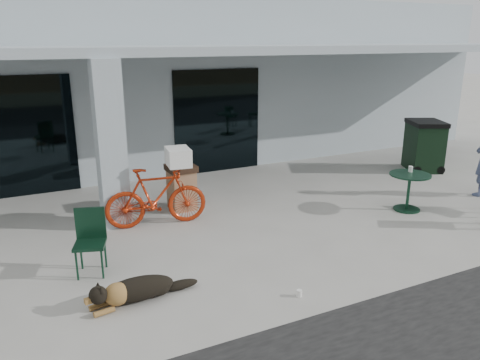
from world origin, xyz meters
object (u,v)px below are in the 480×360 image
cafe_table_far (408,192)px  wheeled_bin (424,146)px  cafe_chair_near (90,243)px  trash_receptacle (182,187)px  dog (138,288)px  bicycle (156,197)px

cafe_table_far → wheeled_bin: 3.50m
cafe_chair_near → trash_receptacle: cafe_chair_near is taller
dog → cafe_table_far: size_ratio=1.40×
bicycle → trash_receptacle: bicycle is taller
cafe_chair_near → trash_receptacle: size_ratio=1.05×
wheeled_bin → dog: bearing=-134.6°
cafe_table_far → trash_receptacle: bearing=153.2°
trash_receptacle → wheeled_bin: wheeled_bin is taller
dog → trash_receptacle: size_ratio=1.22×
cafe_chair_near → wheeled_bin: (9.12, 2.16, 0.17)m
dog → cafe_chair_near: cafe_chair_near is taller
bicycle → wheeled_bin: wheeled_bin is taller
cafe_chair_near → cafe_table_far: cafe_chair_near is taller
cafe_chair_near → wheeled_bin: size_ratio=0.74×
cafe_chair_near → bicycle: bearing=62.7°
bicycle → wheeled_bin: 7.70m
bicycle → cafe_chair_near: bicycle is taller
cafe_table_far → wheeled_bin: bearing=38.8°
wheeled_bin → cafe_chair_near: bearing=-141.7°
cafe_table_far → trash_receptacle: (-4.21, 2.13, 0.09)m
wheeled_bin → cafe_table_far: bearing=-116.2°
bicycle → wheeled_bin: bearing=-77.4°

